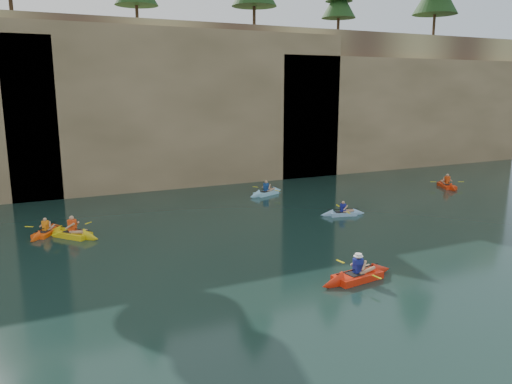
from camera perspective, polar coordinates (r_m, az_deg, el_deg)
name	(u,v)px	position (r m, az deg, el deg)	size (l,w,h in m)	color
ground	(354,310)	(16.84, 11.13, -13.12)	(160.00, 160.00, 0.00)	black
cliff	(139,100)	(43.17, -13.23, 10.19)	(70.00, 16.00, 12.00)	tan
cliff_slab_center	(190,106)	(36.56, -7.56, 9.67)	(24.00, 2.40, 11.40)	#9F8560
cliff_slab_east	(406,112)	(46.81, 16.73, 8.79)	(26.00, 2.40, 9.84)	#9F8560
sea_cave_center	(109,170)	(34.93, -16.44, 2.42)	(3.50, 1.00, 3.20)	black
sea_cave_east	(291,149)	(39.47, 4.03, 4.88)	(5.00, 1.00, 4.50)	black
main_kayaker	(357,276)	(19.22, 11.52, -9.36)	(3.50, 2.32, 1.27)	red
kayaker_orange	(46,232)	(26.46, -22.88, -4.24)	(2.04, 2.71, 1.06)	#FF5310
kayaker_ltblue_near	(343,213)	(28.40, 9.89, -2.40)	(2.70, 2.03, 1.03)	#85B4E0
kayaker_red_far	(447,185)	(38.30, 20.97, 0.72)	(2.22, 3.34, 1.23)	red
kayaker_yellow	(73,234)	(25.58, -20.21, -4.50)	(2.63, 2.94, 1.30)	gold
kayaker_ltblue_mid	(266,193)	(33.33, 1.16, -0.06)	(3.21, 2.23, 1.21)	#8ECFEE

